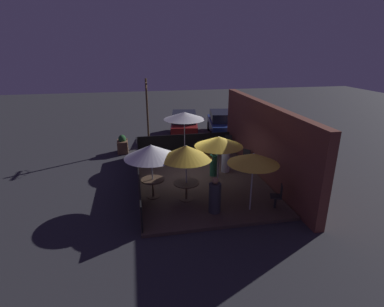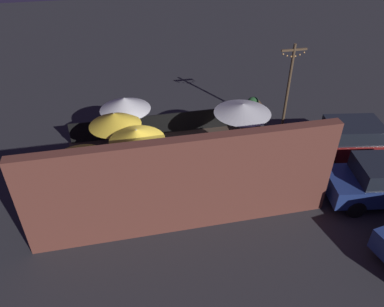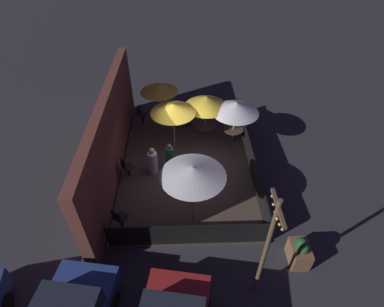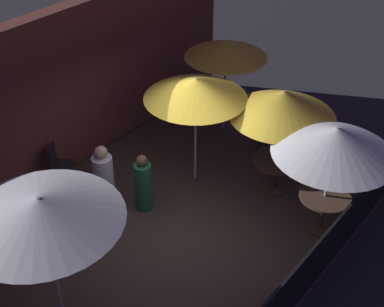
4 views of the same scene
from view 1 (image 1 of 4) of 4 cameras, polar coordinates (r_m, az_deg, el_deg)
name	(u,v)px [view 1 (image 1 of 4)]	position (r m, az deg, el deg)	size (l,w,h in m)	color
ground_plane	(199,180)	(13.77, 1.38, -5.07)	(60.00, 60.00, 0.00)	#2D2D33
patio_deck	(199,179)	(13.74, 1.38, -4.85)	(8.00, 5.52, 0.12)	#47382D
building_wall	(263,141)	(14.07, 13.42, 2.41)	(9.60, 0.36, 3.43)	brown
fence_front	(138,173)	(13.25, -10.16, -3.60)	(7.80, 0.05, 0.95)	black
fence_side_left	(185,142)	(17.18, -1.43, 2.15)	(0.05, 5.32, 0.95)	black
patio_umbrella_0	(151,151)	(11.39, -7.77, 0.42)	(2.07, 2.07, 2.17)	#B2B2B7
patio_umbrella_1	(186,152)	(11.08, -1.14, 0.28)	(1.97, 1.97, 2.21)	#B2B2B7
patio_umbrella_2	(219,141)	(12.01, 5.13, 2.31)	(1.96, 1.96, 2.27)	#B2B2B7
patio_umbrella_3	(184,116)	(15.63, -1.46, 7.21)	(2.17, 2.17, 2.46)	#B2B2B7
patio_umbrella_4	(253,159)	(10.55, 11.62, -0.96)	(1.81, 1.81, 2.19)	#B2B2B7
dining_table_0	(153,183)	(11.88, -7.48, -5.57)	(0.91, 0.91, 0.76)	#4C3828
dining_table_1	(186,186)	(11.62, -1.09, -6.18)	(0.98, 0.98, 0.72)	#4C3828
patio_chair_0	(228,143)	(17.03, 6.81, 2.04)	(0.55, 0.55, 0.95)	black
patio_chair_1	(245,158)	(14.79, 10.12, -0.90)	(0.56, 0.56, 0.95)	black
patio_chair_2	(278,196)	(11.48, 16.01, -7.70)	(0.52, 0.52, 0.93)	black
patron_0	(215,197)	(10.80, 4.38, -8.25)	(0.49, 0.49, 1.34)	#333338
patron_1	(213,164)	(13.78, 4.11, -2.07)	(0.37, 0.37, 1.21)	#236642
patron_2	(226,160)	(14.26, 6.44, -1.25)	(0.53, 0.53, 1.29)	silver
planter_box	(123,145)	(17.64, -13.08, 1.66)	(0.83, 0.58, 1.05)	brown
light_post	(147,109)	(18.06, -8.52, 8.29)	(1.10, 0.12, 4.07)	brown
parked_car_0	(184,124)	(20.40, -1.50, 5.69)	(4.05, 2.30, 1.62)	maroon
parked_car_1	(222,123)	(20.72, 5.76, 5.82)	(4.21, 2.32, 1.62)	navy
parked_car_2	(257,121)	(21.78, 12.22, 6.15)	(4.22, 2.32, 1.62)	navy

